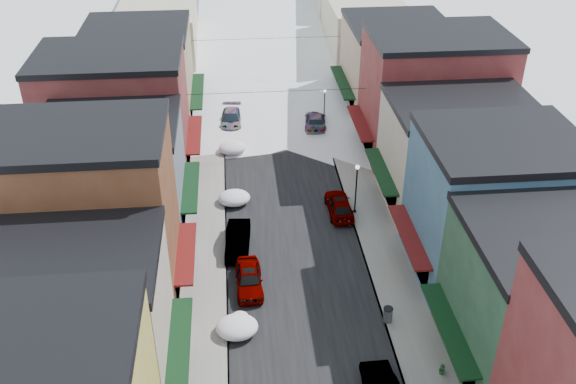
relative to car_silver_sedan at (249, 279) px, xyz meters
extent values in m
cube|color=black|center=(3.50, 39.60, -0.76)|extent=(10.00, 160.00, 0.01)
cube|color=gray|center=(-3.10, 39.60, -0.69)|extent=(3.20, 160.00, 0.15)
cube|color=gray|center=(10.10, 39.60, -0.69)|extent=(3.20, 160.00, 0.15)
cube|color=slate|center=(-1.55, 39.60, -0.69)|extent=(0.10, 160.00, 0.15)
cube|color=slate|center=(8.55, 39.60, -0.69)|extent=(0.10, 160.00, 0.15)
cube|color=#B7A793|center=(-9.70, -7.90, 3.74)|extent=(10.00, 8.00, 9.00)
cube|color=black|center=(-9.70, -7.90, 8.49)|extent=(10.20, 8.20, 0.50)
cube|color=black|center=(-4.10, -7.90, 2.44)|extent=(1.20, 6.80, 0.15)
cube|color=brown|center=(-10.20, 0.10, 5.24)|extent=(11.00, 8.00, 12.00)
cube|color=black|center=(-10.20, 0.10, 11.49)|extent=(11.20, 8.20, 0.50)
cube|color=#5E1010|center=(-4.10, 0.10, 2.44)|extent=(1.20, 6.80, 0.15)
cube|color=slate|center=(-9.70, 8.60, 3.49)|extent=(10.00, 9.00, 8.50)
cube|color=black|center=(-9.70, 8.60, 7.99)|extent=(10.20, 9.20, 0.50)
cube|color=black|center=(-4.10, 8.60, 2.44)|extent=(1.20, 7.65, 0.15)
cube|color=maroon|center=(-10.70, 17.60, 4.49)|extent=(12.00, 9.00, 10.50)
cube|color=black|center=(-10.70, 17.60, 9.99)|extent=(12.20, 9.20, 0.50)
cube|color=#5E1010|center=(-4.10, 17.60, 2.44)|extent=(1.20, 7.65, 0.15)
cube|color=#8E7D5D|center=(-9.70, 27.60, 3.99)|extent=(10.00, 11.00, 9.50)
cube|color=black|center=(-9.70, 27.60, 8.99)|extent=(10.20, 11.20, 0.50)
cube|color=black|center=(-4.10, 27.60, 2.44)|extent=(1.20, 9.35, 0.15)
cube|color=#22462F|center=(16.70, -8.40, 3.74)|extent=(10.00, 9.00, 9.00)
cube|color=black|center=(16.70, -8.40, 8.49)|extent=(10.20, 9.20, 0.50)
cube|color=black|center=(11.10, -8.40, 2.44)|extent=(1.20, 7.65, 0.15)
cube|color=#355D79|center=(16.70, 0.60, 4.24)|extent=(10.00, 9.00, 10.00)
cube|color=black|center=(16.70, 0.60, 9.49)|extent=(10.20, 9.20, 0.50)
cube|color=#5E1010|center=(11.10, 0.60, 2.44)|extent=(1.20, 7.65, 0.15)
cube|color=#B8AB94|center=(17.20, 9.60, 3.49)|extent=(11.00, 9.00, 8.50)
cube|color=black|center=(17.20, 9.60, 7.99)|extent=(11.20, 9.20, 0.50)
cube|color=black|center=(11.10, 9.60, 2.44)|extent=(1.20, 7.65, 0.15)
cube|color=maroon|center=(17.70, 18.60, 4.74)|extent=(12.00, 9.00, 11.00)
cube|color=black|center=(17.70, 18.60, 10.49)|extent=(12.20, 9.20, 0.50)
cube|color=#5E1010|center=(11.10, 18.60, 2.44)|extent=(1.20, 7.65, 0.15)
cube|color=#A08169|center=(16.70, 28.60, 3.74)|extent=(10.00, 11.00, 9.00)
cube|color=black|center=(16.70, 28.60, 8.49)|extent=(10.20, 11.20, 0.50)
cube|color=black|center=(11.10, 28.60, 2.44)|extent=(1.20, 9.35, 0.15)
cube|color=gray|center=(-9.00, 41.60, 3.24)|extent=(9.00, 13.00, 8.00)
cube|color=gray|center=(16.00, 41.60, 3.24)|extent=(9.00, 13.00, 8.00)
cube|color=gray|center=(-9.00, 55.60, 3.24)|extent=(9.00, 13.00, 8.00)
cube|color=gray|center=(16.00, 55.60, 3.24)|extent=(9.00, 13.00, 8.00)
cylinder|color=black|center=(3.50, 19.60, 5.44)|extent=(16.40, 0.04, 0.04)
cylinder|color=black|center=(3.50, 34.60, 5.44)|extent=(16.40, 0.04, 0.04)
imported|color=#9B9CA2|center=(0.00, 0.00, 0.00)|extent=(1.89, 4.52, 1.53)
imported|color=black|center=(-0.65, 4.56, 0.03)|extent=(2.07, 4.95, 1.59)
imported|color=gray|center=(-0.80, 25.71, 0.03)|extent=(2.54, 5.60, 1.59)
imported|color=#92969A|center=(7.65, 8.63, 0.04)|extent=(1.99, 4.74, 1.60)
imported|color=black|center=(7.75, 24.57, 0.02)|extent=(2.79, 5.62, 1.57)
imported|color=#9B9DA3|center=(2.44, 32.53, -0.05)|extent=(2.11, 4.34, 1.43)
imported|color=silver|center=(5.70, 46.55, -0.01)|extent=(3.20, 5.72, 1.51)
cylinder|color=#5A5C5F|center=(8.70, -4.31, -0.11)|extent=(0.58, 0.58, 1.01)
cylinder|color=black|center=(8.70, -4.31, 0.42)|extent=(0.63, 0.63, 0.07)
cylinder|color=black|center=(8.91, 8.49, -0.56)|extent=(0.30, 0.30, 0.10)
cylinder|color=black|center=(8.91, 8.49, 1.39)|extent=(0.12, 0.12, 4.01)
sphere|color=white|center=(8.91, 8.49, 3.55)|extent=(0.36, 0.36, 0.36)
cylinder|color=black|center=(8.70, 24.97, -0.57)|extent=(0.27, 0.27, 0.09)
cylinder|color=black|center=(8.70, 24.97, 1.16)|extent=(0.11, 0.11, 3.54)
sphere|color=white|center=(8.70, 24.97, 3.06)|extent=(0.32, 0.32, 0.32)
imported|color=#27562A|center=(10.87, -8.94, -0.29)|extent=(0.48, 0.48, 0.66)
ellipsoid|color=white|center=(-0.94, -4.43, -0.20)|extent=(2.67, 2.26, 1.13)
ellipsoid|color=white|center=(-0.74, -3.23, -0.48)|extent=(1.14, 1.03, 0.57)
ellipsoid|color=white|center=(-0.80, 10.85, -0.20)|extent=(2.66, 2.25, 1.13)
ellipsoid|color=white|center=(-0.60, 12.05, -0.48)|extent=(1.14, 1.02, 0.57)
ellipsoid|color=white|center=(-0.81, 19.79, -0.22)|extent=(2.57, 2.18, 1.09)
ellipsoid|color=white|center=(-0.61, 20.99, -0.49)|extent=(1.10, 0.99, 0.55)
camera|label=1|loc=(-0.49, -34.32, 28.12)|focal=40.00mm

